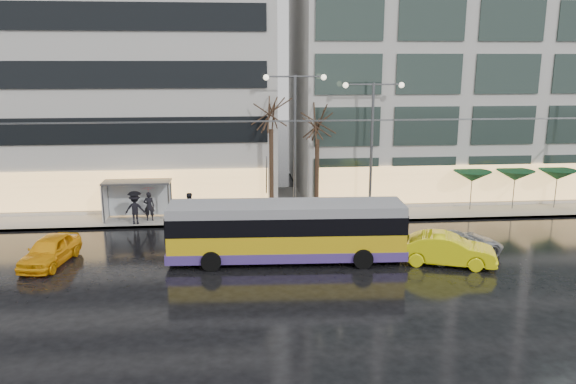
{
  "coord_description": "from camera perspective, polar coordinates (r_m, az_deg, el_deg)",
  "views": [
    {
      "loc": [
        -1.66,
        -24.57,
        10.03
      ],
      "look_at": [
        1.03,
        5.0,
        3.05
      ],
      "focal_mm": 35.0,
      "sensor_mm": 36.0,
      "label": 1
    }
  ],
  "objects": [
    {
      "name": "ground",
      "position": [
        26.6,
        -1.26,
        -8.93
      ],
      "size": [
        140.0,
        140.0,
        0.0
      ],
      "primitive_type": "plane",
      "color": "black",
      "rests_on": "ground"
    },
    {
      "name": "sidewalk",
      "position": [
        40.01,
        0.21,
        -1.17
      ],
      "size": [
        80.0,
        10.0,
        0.15
      ],
      "primitive_type": "cube",
      "color": "gray",
      "rests_on": "ground"
    },
    {
      "name": "kerb",
      "position": [
        35.26,
        0.97,
        -3.17
      ],
      "size": [
        80.0,
        0.1,
        0.15
      ],
      "primitive_type": "cube",
      "color": "slate",
      "rests_on": "ground"
    },
    {
      "name": "building_left",
      "position": [
        45.89,
        -24.12,
        13.52
      ],
      "size": [
        34.0,
        14.0,
        22.0
      ],
      "primitive_type": "cube",
      "color": "#BCB9B3",
      "rests_on": "sidewalk"
    },
    {
      "name": "building_right",
      "position": [
        48.29,
        20.93,
        15.51
      ],
      "size": [
        32.0,
        14.0,
        25.0
      ],
      "primitive_type": "cube",
      "color": "#BCB9B3",
      "rests_on": "sidewalk"
    },
    {
      "name": "trolleybus",
      "position": [
        28.52,
        -0.16,
        -4.19
      ],
      "size": [
        11.99,
        4.87,
        5.51
      ],
      "color": "gold",
      "rests_on": "ground"
    },
    {
      "name": "catenary",
      "position": [
        33.13,
        -0.52,
        3.19
      ],
      "size": [
        42.24,
        5.12,
        7.0
      ],
      "color": "#595B60",
      "rests_on": "ground"
    },
    {
      "name": "bus_shelter",
      "position": [
        36.79,
        -15.6,
        0.07
      ],
      "size": [
        4.2,
        1.6,
        2.51
      ],
      "color": "#595B60",
      "rests_on": "sidewalk"
    },
    {
      "name": "street_lamp_near",
      "position": [
        35.79,
        0.71,
        6.75
      ],
      "size": [
        3.96,
        0.36,
        9.03
      ],
      "color": "#595B60",
      "rests_on": "sidewalk"
    },
    {
      "name": "street_lamp_far",
      "position": [
        36.67,
        8.55,
        6.33
      ],
      "size": [
        3.96,
        0.36,
        8.53
      ],
      "color": "#595B60",
      "rests_on": "sidewalk"
    },
    {
      "name": "tree_a",
      "position": [
        35.76,
        -1.74,
        8.51
      ],
      "size": [
        3.2,
        3.2,
        8.4
      ],
      "color": "black",
      "rests_on": "sidewalk"
    },
    {
      "name": "tree_b",
      "position": [
        36.33,
        3.02,
        7.48
      ],
      "size": [
        3.2,
        3.2,
        7.7
      ],
      "color": "black",
      "rests_on": "sidewalk"
    },
    {
      "name": "parasol_a",
      "position": [
        39.6,
        18.21,
        1.53
      ],
      "size": [
        2.5,
        2.5,
        2.65
      ],
      "color": "#595B60",
      "rests_on": "sidewalk"
    },
    {
      "name": "parasol_b",
      "position": [
        40.88,
        22.08,
        1.57
      ],
      "size": [
        2.5,
        2.5,
        2.65
      ],
      "color": "#595B60",
      "rests_on": "sidewalk"
    },
    {
      "name": "parasol_c",
      "position": [
        42.33,
        25.69,
        1.6
      ],
      "size": [
        2.5,
        2.5,
        2.65
      ],
      "color": "#595B60",
      "rests_on": "sidewalk"
    },
    {
      "name": "taxi_a",
      "position": [
        30.72,
        -23.02,
        -5.48
      ],
      "size": [
        2.41,
        4.51,
        1.46
      ],
      "primitive_type": "imported",
      "rotation": [
        0.0,
        0.0,
        -0.17
      ],
      "color": "#FFAD0D",
      "rests_on": "ground"
    },
    {
      "name": "taxi_b",
      "position": [
        29.35,
        15.79,
        -5.63
      ],
      "size": [
        5.09,
        3.1,
        1.58
      ],
      "primitive_type": "imported",
      "rotation": [
        0.0,
        0.0,
        1.25
      ],
      "color": "#FFF70D",
      "rests_on": "ground"
    },
    {
      "name": "sedan_silver",
      "position": [
        30.74,
        16.91,
        -5.07
      ],
      "size": [
        5.32,
        3.49,
        1.36
      ],
      "primitive_type": "imported",
      "rotation": [
        0.0,
        0.0,
        1.84
      ],
      "color": "#9D9DA1",
      "rests_on": "ground"
    },
    {
      "name": "pedestrian_a",
      "position": [
        36.28,
        -13.97,
        -0.65
      ],
      "size": [
        1.01,
        1.03,
        2.19
      ],
      "color": "black",
      "rests_on": "sidewalk"
    },
    {
      "name": "pedestrian_b",
      "position": [
        35.41,
        -10.03,
        -1.58
      ],
      "size": [
        1.04,
        0.87,
        1.9
      ],
      "color": "black",
      "rests_on": "sidewalk"
    },
    {
      "name": "pedestrian_c",
      "position": [
        35.81,
        -15.29,
        -1.38
      ],
      "size": [
        1.23,
        0.82,
        2.11
      ],
      "color": "black",
      "rests_on": "sidewalk"
    }
  ]
}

